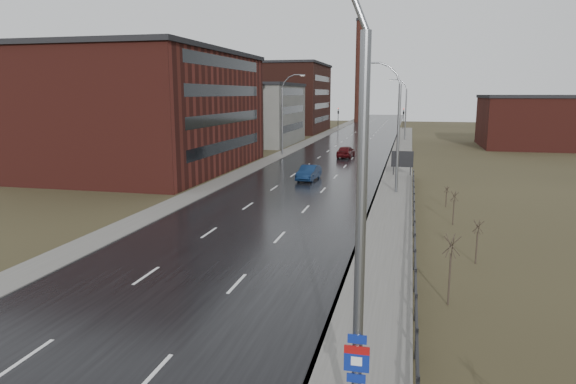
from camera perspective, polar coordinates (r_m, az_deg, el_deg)
The scene contains 23 objects.
road at distance 70.51m, azimuth 5.30°, elevation 3.78°, with size 14.00×300.00×0.06m, color black.
sidewalk_right at distance 45.13m, azimuth 11.61°, elevation -0.33°, with size 3.20×180.00×0.18m, color #595651.
curb_right at distance 45.20m, azimuth 9.69°, elevation -0.24°, with size 0.16×180.00×0.18m, color slate.
sidewalk_left at distance 72.11m, azimuth -1.18°, elevation 4.00°, with size 2.40×260.00×0.12m, color #595651.
warehouse_near at distance 62.44m, azimuth -16.36°, elevation 8.68°, with size 22.44×28.56×13.50m.
warehouse_mid at distance 91.67m, azimuth -4.33°, elevation 8.70°, with size 16.32×20.40×10.50m.
warehouse_far at distance 121.79m, azimuth -2.28°, elevation 10.43°, with size 26.52×24.48×15.50m.
building_right at distance 93.67m, azimuth 26.22°, elevation 7.06°, with size 18.36×16.32×8.50m.
smokestack at distance 160.22m, azimuth 7.92°, elevation 13.21°, with size 2.70×2.70×30.70m.
streetlight_main at distance 11.66m, azimuth 6.52°, elevation -2.20°, with size 3.91×0.29×12.11m.
streetlight_right_mid at distance 45.40m, azimuth 11.81°, elevation 7.05°, with size 3.36×0.28×11.35m.
streetlight_left at distance 73.46m, azimuth -0.41°, elevation 8.65°, with size 3.36×0.28×11.35m.
streetlight_right_far at distance 99.34m, azimuth 12.78°, elevation 8.97°, with size 3.36×0.28×11.35m.
guardrail at distance 28.74m, azimuth 13.91°, elevation -5.56°, with size 0.10×53.05×1.10m.
shrub_c at distance 22.40m, azimuth 17.57°, elevation -8.06°, with size 0.71×0.75×3.03m.
shrub_d at distance 28.27m, azimuth 20.26°, elevation -5.10°, with size 0.55×0.58×2.32m.
shrub_e at distance 36.04m, azimuth 17.93°, elevation -1.61°, with size 0.55×0.58×2.30m.
shrub_f at distance 41.59m, azimuth 17.18°, elevation -0.44°, with size 0.40×0.42×1.65m.
billboard at distance 55.58m, azimuth 12.58°, elevation 3.52°, with size 2.29×0.17×2.75m.
traffic_light_left at distance 130.57m, azimuth 5.61°, elevation 9.03°, with size 0.58×2.73×5.30m.
traffic_light_right at distance 129.37m, azimuth 12.73°, elevation 8.80°, with size 0.58×2.73×5.30m.
car_near at distance 52.10m, azimuth 2.33°, elevation 2.11°, with size 1.59×4.55×1.50m, color #0C1D3C.
car_far at distance 71.06m, azimuth 6.44°, elevation 4.45°, with size 1.94×4.83×1.65m, color #410A0D.
Camera 1 is at (9.80, -9.29, 8.68)m, focal length 32.00 mm.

